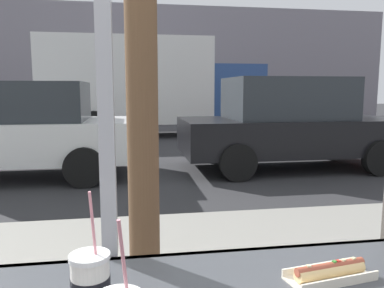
# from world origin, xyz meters

# --- Properties ---
(ground_plane) EXTENTS (60.00, 60.00, 0.00)m
(ground_plane) POSITION_xyz_m (0.00, 8.00, 0.00)
(ground_plane) COLOR #2D2D30
(sidewalk_strip) EXTENTS (16.00, 2.80, 0.14)m
(sidewalk_strip) POSITION_xyz_m (0.00, 1.60, 0.07)
(sidewalk_strip) COLOR gray
(sidewalk_strip) RESTS_ON ground
(window_wall) EXTENTS (2.96, 0.20, 2.90)m
(window_wall) POSITION_xyz_m (0.00, 0.08, 1.80)
(window_wall) COLOR #423D38
(window_wall) RESTS_ON ground
(building_facade_far) EXTENTS (28.00, 1.20, 5.78)m
(building_facade_far) POSITION_xyz_m (0.00, 19.48, 2.89)
(building_facade_far) COLOR gray
(building_facade_far) RESTS_ON ground
(soda_cup_left) EXTENTS (0.10, 0.10, 0.31)m
(soda_cup_left) POSITION_xyz_m (-0.03, -0.29, 1.06)
(soda_cup_left) COLOR white
(soda_cup_left) RESTS_ON window_counter
(hotdog_tray_far) EXTENTS (0.27, 0.14, 0.05)m
(hotdog_tray_far) POSITION_xyz_m (0.64, -0.21, 1.00)
(hotdog_tray_far) COLOR beige
(hotdog_tray_far) RESTS_ON window_counter
(parked_car_white) EXTENTS (4.12, 2.02, 1.66)m
(parked_car_white) POSITION_xyz_m (-1.87, 5.86, 0.85)
(parked_car_white) COLOR silver
(parked_car_white) RESTS_ON ground
(parked_car_black) EXTENTS (4.23, 1.99, 1.76)m
(parked_car_black) POSITION_xyz_m (3.13, 5.86, 0.88)
(parked_car_black) COLOR black
(parked_car_black) RESTS_ON ground
(box_truck) EXTENTS (7.16, 2.44, 3.18)m
(box_truck) POSITION_xyz_m (0.70, 11.86, 1.71)
(box_truck) COLOR silver
(box_truck) RESTS_ON ground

